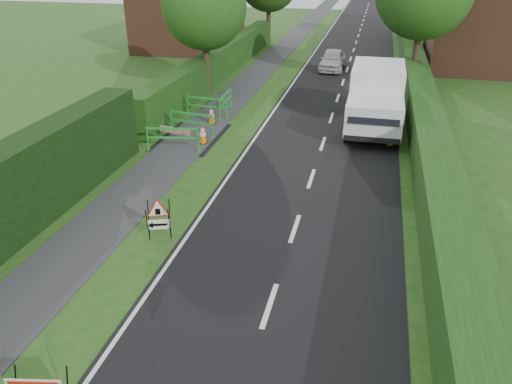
{
  "coord_description": "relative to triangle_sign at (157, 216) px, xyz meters",
  "views": [
    {
      "loc": [
        4.26,
        -7.75,
        7.28
      ],
      "look_at": [
        1.26,
        4.91,
        0.84
      ],
      "focal_mm": 35.0,
      "sensor_mm": 36.0,
      "label": 1
    }
  ],
  "objects": [
    {
      "name": "house_east_a",
      "position": [
        12.05,
        24.94,
        2.15
      ],
      "size": [
        7.5,
        7.4,
        7.88
      ],
      "color": "brown",
      "rests_on": "ground"
    },
    {
      "name": "ped_barrier_1",
      "position": [
        -2.05,
        8.31,
        -0.12
      ],
      "size": [
        2.09,
        0.66,
        1.0
      ],
      "rotation": [
        0.0,
        0.0,
        -0.15
      ],
      "color": "green",
      "rests_on": "ground"
    },
    {
      "name": "traffic_cone_3",
      "position": [
        -1.25,
        7.41,
        -0.36
      ],
      "size": [
        0.38,
        0.38,
        0.79
      ],
      "color": "black",
      "rests_on": "ground"
    },
    {
      "name": "ped_barrier_3",
      "position": [
        -1.52,
        11.55,
        -0.12
      ],
      "size": [
        0.4,
        2.07,
        1.0
      ],
      "rotation": [
        0.0,
        0.0,
        1.59
      ],
      "color": "green",
      "rests_on": "ground"
    },
    {
      "name": "traffic_cone_2",
      "position": [
        6.16,
        12.45,
        -0.36
      ],
      "size": [
        0.38,
        0.38,
        0.79
      ],
      "color": "black",
      "rests_on": "ground"
    },
    {
      "name": "ped_barrier_2",
      "position": [
        -2.16,
        10.7,
        -0.12
      ],
      "size": [
        2.08,
        0.53,
        1.0
      ],
      "rotation": [
        0.0,
        0.0,
        -0.09
      ],
      "color": "green",
      "rests_on": "ground"
    },
    {
      "name": "ground",
      "position": [
        1.05,
        -3.06,
        -0.75
      ],
      "size": [
        120.0,
        120.0,
        0.0
      ],
      "primitive_type": "plane",
      "color": "#1F4B15",
      "rests_on": "ground"
    },
    {
      "name": "ped_barrier_0",
      "position": [
        -2.11,
        6.33,
        -0.12
      ],
      "size": [
        2.09,
        0.73,
        1.0
      ],
      "rotation": [
        0.0,
        0.0,
        0.19
      ],
      "color": "green",
      "rests_on": "ground"
    },
    {
      "name": "hedge_west_far",
      "position": [
        -3.95,
        18.94,
        -0.75
      ],
      "size": [
        1.0,
        24.0,
        1.8
      ],
      "primitive_type": "cube",
      "color": "#14380F",
      "rests_on": "ground"
    },
    {
      "name": "triangle_sign",
      "position": [
        0.0,
        0.0,
        0.0
      ],
      "size": [
        0.93,
        0.93,
        1.07
      ],
      "rotation": [
        0.0,
        0.0,
        0.33
      ],
      "color": "black",
      "rests_on": "ground"
    },
    {
      "name": "traffic_cone_1",
      "position": [
        6.09,
        10.8,
        -0.36
      ],
      "size": [
        0.38,
        0.38,
        0.79
      ],
      "color": "black",
      "rests_on": "ground"
    },
    {
      "name": "redwhite_plank",
      "position": [
        -2.45,
        7.39,
        -0.75
      ],
      "size": [
        1.47,
        0.4,
        0.25
      ],
      "primitive_type": "cube",
      "rotation": [
        0.0,
        0.0,
        -0.24
      ],
      "color": "red",
      "rests_on": "ground"
    },
    {
      "name": "house_west",
      "position": [
        -8.95,
        26.94,
        2.15
      ],
      "size": [
        7.5,
        7.4,
        7.88
      ],
      "color": "brown",
      "rests_on": "ground"
    },
    {
      "name": "traffic_cone_0",
      "position": [
        6.23,
        8.91,
        -0.36
      ],
      "size": [
        0.38,
        0.38,
        0.79
      ],
      "color": "black",
      "rests_on": "ground"
    },
    {
      "name": "tree_nw",
      "position": [
        -3.55,
        14.94,
        3.73
      ],
      "size": [
        4.4,
        4.4,
        6.7
      ],
      "color": "#2D2116",
      "rests_on": "ground"
    },
    {
      "name": "road_surface",
      "position": [
        3.55,
        31.94,
        -0.74
      ],
      "size": [
        6.0,
        90.0,
        0.02
      ],
      "primitive_type": "cube",
      "color": "black",
      "rests_on": "ground"
    },
    {
      "name": "works_van",
      "position": [
        5.48,
        11.01,
        0.63
      ],
      "size": [
        2.28,
        5.73,
        2.6
      ],
      "rotation": [
        0.0,
        0.0,
        -0.0
      ],
      "color": "silver",
      "rests_on": "ground"
    },
    {
      "name": "traffic_cone_4",
      "position": [
        -1.68,
        9.89,
        -0.36
      ],
      "size": [
        0.38,
        0.38,
        0.79
      ],
      "color": "black",
      "rests_on": "ground"
    },
    {
      "name": "hedge_east",
      "position": [
        7.55,
        12.94,
        -0.75
      ],
      "size": [
        1.2,
        50.0,
        1.5
      ],
      "primitive_type": "cube",
      "color": "#14380F",
      "rests_on": "ground"
    },
    {
      "name": "footpath",
      "position": [
        -1.95,
        31.94,
        -0.74
      ],
      "size": [
        2.0,
        90.0,
        0.02
      ],
      "primitive_type": "cube",
      "color": "#2D2D30",
      "rests_on": "ground"
    },
    {
      "name": "house_east_b",
      "position": [
        13.05,
        38.94,
        2.15
      ],
      "size": [
        7.5,
        7.4,
        7.88
      ],
      "color": "brown",
      "rests_on": "ground"
    },
    {
      "name": "hatchback_car",
      "position": [
        2.57,
        22.26,
        -0.11
      ],
      "size": [
        1.55,
        3.77,
        1.28
      ],
      "primitive_type": "imported",
      "rotation": [
        0.0,
        0.0,
        -0.01
      ],
      "color": "silver",
      "rests_on": "ground"
    }
  ]
}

